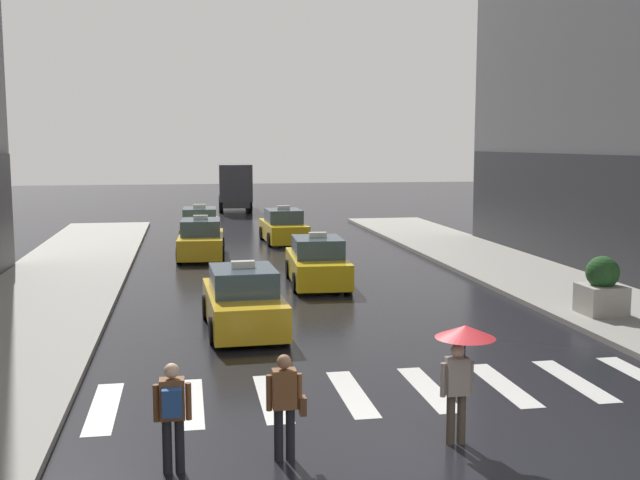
# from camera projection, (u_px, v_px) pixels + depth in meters

# --- Properties ---
(ground_plane) EXTENTS (160.00, 160.00, 0.00)m
(ground_plane) POSITION_uv_depth(u_px,v_px,m) (441.00, 452.00, 11.84)
(ground_plane) COLOR black
(crosswalk_markings) EXTENTS (11.30, 2.80, 0.01)m
(crosswalk_markings) POSITION_uv_depth(u_px,v_px,m) (390.00, 391.00, 14.77)
(crosswalk_markings) COLOR silver
(crosswalk_markings) RESTS_ON ground
(taxi_lead) EXTENTS (2.05, 4.60, 1.80)m
(taxi_lead) POSITION_uv_depth(u_px,v_px,m) (243.00, 302.00, 19.63)
(taxi_lead) COLOR gold
(taxi_lead) RESTS_ON ground
(taxi_second) EXTENTS (2.09, 4.61, 1.80)m
(taxi_second) POSITION_uv_depth(u_px,v_px,m) (317.00, 263.00, 25.87)
(taxi_second) COLOR yellow
(taxi_second) RESTS_ON ground
(taxi_third) EXTENTS (2.11, 4.62, 1.80)m
(taxi_third) POSITION_uv_depth(u_px,v_px,m) (201.00, 240.00, 31.97)
(taxi_third) COLOR gold
(taxi_third) RESTS_ON ground
(taxi_fourth) EXTENTS (2.06, 4.60, 1.80)m
(taxi_fourth) POSITION_uv_depth(u_px,v_px,m) (283.00, 228.00, 36.81)
(taxi_fourth) COLOR yellow
(taxi_fourth) RESTS_ON ground
(taxi_fifth) EXTENTS (2.03, 4.59, 1.80)m
(taxi_fifth) POSITION_uv_depth(u_px,v_px,m) (200.00, 226.00, 37.62)
(taxi_fifth) COLOR gold
(taxi_fifth) RESTS_ON ground
(box_truck) EXTENTS (2.49, 7.61, 3.35)m
(box_truck) POSITION_uv_depth(u_px,v_px,m) (235.00, 185.00, 53.98)
(box_truck) COLOR #2D2D2D
(box_truck) RESTS_ON ground
(pedestrian_with_umbrella) EXTENTS (0.96, 0.96, 1.94)m
(pedestrian_with_umbrella) POSITION_uv_depth(u_px,v_px,m) (462.00, 352.00, 12.02)
(pedestrian_with_umbrella) COLOR #473D33
(pedestrian_with_umbrella) RESTS_ON ground
(pedestrian_with_backpack) EXTENTS (0.55, 0.43, 1.65)m
(pedestrian_with_backpack) POSITION_uv_depth(u_px,v_px,m) (172.00, 410.00, 10.96)
(pedestrian_with_backpack) COLOR black
(pedestrian_with_backpack) RESTS_ON ground
(pedestrian_with_handbag) EXTENTS (0.60, 0.24, 1.65)m
(pedestrian_with_handbag) POSITION_uv_depth(u_px,v_px,m) (285.00, 401.00, 11.45)
(pedestrian_with_handbag) COLOR black
(pedestrian_with_handbag) RESTS_ON ground
(planter_near_corner) EXTENTS (1.10, 1.10, 1.60)m
(planter_near_corner) POSITION_uv_depth(u_px,v_px,m) (602.00, 288.00, 20.70)
(planter_near_corner) COLOR #A8A399
(planter_near_corner) RESTS_ON curb_right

